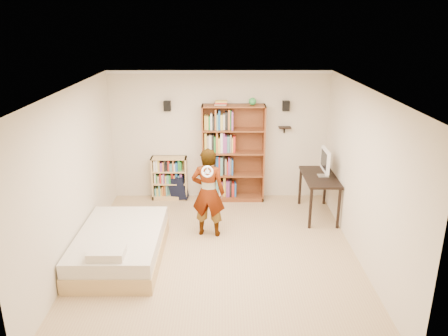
# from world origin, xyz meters

# --- Properties ---
(ground) EXTENTS (4.50, 5.00, 0.01)m
(ground) POSITION_xyz_m (0.00, 0.00, 0.00)
(ground) COLOR tan
(ground) RESTS_ON ground
(room_shell) EXTENTS (4.52, 5.02, 2.71)m
(room_shell) POSITION_xyz_m (0.00, 0.00, 1.76)
(room_shell) COLOR beige
(room_shell) RESTS_ON ground
(crown_molding) EXTENTS (4.50, 5.00, 0.06)m
(crown_molding) POSITION_xyz_m (0.00, 0.00, 2.67)
(crown_molding) COLOR white
(crown_molding) RESTS_ON room_shell
(speaker_left) EXTENTS (0.14, 0.12, 0.20)m
(speaker_left) POSITION_xyz_m (-1.05, 2.40, 2.00)
(speaker_left) COLOR black
(speaker_left) RESTS_ON room_shell
(speaker_right) EXTENTS (0.14, 0.12, 0.20)m
(speaker_right) POSITION_xyz_m (1.35, 2.40, 2.00)
(speaker_right) COLOR black
(speaker_right) RESTS_ON room_shell
(wall_shelf) EXTENTS (0.25, 0.16, 0.02)m
(wall_shelf) POSITION_xyz_m (1.35, 2.41, 1.55)
(wall_shelf) COLOR black
(wall_shelf) RESTS_ON room_shell
(tall_bookshelf) EXTENTS (1.28, 0.37, 2.03)m
(tall_bookshelf) POSITION_xyz_m (0.29, 2.31, 1.02)
(tall_bookshelf) COLOR brown
(tall_bookshelf) RESTS_ON ground
(low_bookshelf) EXTENTS (0.74, 0.28, 0.92)m
(low_bookshelf) POSITION_xyz_m (-1.06, 2.36, 0.46)
(low_bookshelf) COLOR tan
(low_bookshelf) RESTS_ON ground
(computer_desk) EXTENTS (0.60, 1.21, 0.82)m
(computer_desk) POSITION_xyz_m (1.93, 1.49, 0.41)
(computer_desk) COLOR black
(computer_desk) RESTS_ON ground
(imac) EXTENTS (0.13, 0.54, 0.54)m
(imac) POSITION_xyz_m (1.98, 1.48, 1.09)
(imac) COLOR white
(imac) RESTS_ON computer_desk
(daybed) EXTENTS (1.31, 2.02, 0.60)m
(daybed) POSITION_xyz_m (-1.57, -0.14, 0.30)
(daybed) COLOR beige
(daybed) RESTS_ON ground
(person) EXTENTS (0.64, 0.47, 1.61)m
(person) POSITION_xyz_m (-0.18, 0.71, 0.80)
(person) COLOR black
(person) RESTS_ON ground
(wii_wheel) EXTENTS (0.20, 0.08, 0.20)m
(wii_wheel) POSITION_xyz_m (-0.18, 0.41, 1.30)
(wii_wheel) COLOR white
(wii_wheel) RESTS_ON person
(navy_bag) EXTENTS (0.42, 0.32, 0.51)m
(navy_bag) POSITION_xyz_m (-0.88, 2.33, 0.25)
(navy_bag) COLOR black
(navy_bag) RESTS_ON ground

